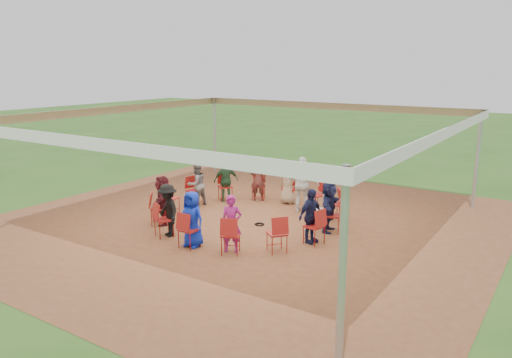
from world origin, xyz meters
The scene contains 31 objects.
ground centered at (0.00, 0.00, 0.00)m, with size 80.00×80.00×0.00m, color #2D591B.
dirt_patch centered at (0.00, 0.00, 0.01)m, with size 13.00×13.00×0.00m, color brown.
tent centered at (0.00, 0.00, 2.37)m, with size 10.33×10.33×3.00m.
chair_0 centered at (2.37, 0.52, 0.45)m, with size 0.42×0.44×0.90m, color #A11A16, non-canonical shape.
chair_1 centered at (1.90, 1.50, 0.45)m, with size 0.42×0.44×0.90m, color #A11A16, non-canonical shape.
chair_2 centered at (1.07, 2.18, 0.45)m, with size 0.42×0.44×0.90m, color #A11A16, non-canonical shape.
chair_3 centered at (0.02, 2.42, 0.45)m, with size 0.42×0.44×0.90m, color #A11A16, non-canonical shape.
chair_4 centered at (-1.04, 2.19, 0.45)m, with size 0.42×0.44×0.90m, color #A11A16, non-canonical shape.
chair_5 centered at (-1.89, 1.52, 0.45)m, with size 0.42×0.44×0.90m, color #A11A16, non-canonical shape.
chair_6 centered at (-2.36, 0.55, 0.45)m, with size 0.42×0.44×0.90m, color #A11A16, non-canonical shape.
chair_7 centered at (-2.37, -0.52, 0.45)m, with size 0.42×0.44×0.90m, color #A11A16, non-canonical shape.
chair_8 centered at (-1.90, -1.50, 0.45)m, with size 0.42×0.44×0.90m, color #A11A16, non-canonical shape.
chair_9 centered at (-1.07, -2.18, 0.45)m, with size 0.42×0.44×0.90m, color #A11A16, non-canonical shape.
chair_10 centered at (-0.02, -2.42, 0.45)m, with size 0.42×0.44×0.90m, color #A11A16, non-canonical shape.
chair_11 centered at (1.04, -2.19, 0.45)m, with size 0.42×0.44×0.90m, color #A11A16, non-canonical shape.
chair_12 centered at (1.89, -1.52, 0.45)m, with size 0.42×0.44×0.90m, color #A11A16, non-canonical shape.
chair_13 centered at (2.36, -0.55, 0.45)m, with size 0.42×0.44×0.90m, color #A11A16, non-canonical shape.
person_seated_0 centered at (2.25, 0.50, 0.69)m, with size 1.26×0.47×1.36m, color #171B3E.
person_seated_1 centered at (1.81, 1.42, 0.69)m, with size 0.88×0.44×1.36m, color #B3AFA1.
person_seated_2 centered at (0.02, 2.30, 0.69)m, with size 0.66×0.37×1.36m, color tan.
person_seated_3 centered at (-0.99, 2.08, 0.69)m, with size 0.50×0.33×1.36m, color #582824.
person_seated_4 centered at (-1.79, 1.45, 0.69)m, with size 0.80×0.41×1.36m, color #25482B.
person_seated_5 centered at (-2.24, 0.53, 0.69)m, with size 0.66×0.38×1.36m, color slate.
person_seated_6 centered at (-1.81, -1.42, 0.69)m, with size 1.26×0.47×1.36m, color #401015.
person_seated_7 centered at (-1.01, -2.07, 0.69)m, with size 0.88×0.44×1.36m, color black.
person_seated_8 centered at (-0.02, -2.30, 0.69)m, with size 0.66×0.37×1.36m, color #0F28B8.
person_seated_9 centered at (0.99, -2.08, 0.69)m, with size 0.50×0.33×1.36m, color #921968.
person_seated_10 centered at (2.24, -0.53, 0.69)m, with size 0.80×0.41×1.36m, color #171B3E.
standing_person centered at (0.81, 1.74, 0.84)m, with size 0.97×0.50×1.66m, color silver.
cable_coil centered at (0.45, -0.05, 0.02)m, with size 0.33×0.33×0.03m.
laptop centered at (2.09, 0.46, 0.65)m, with size 0.34×0.39×0.23m.
Camera 1 is at (7.52, -11.00, 4.27)m, focal length 35.00 mm.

